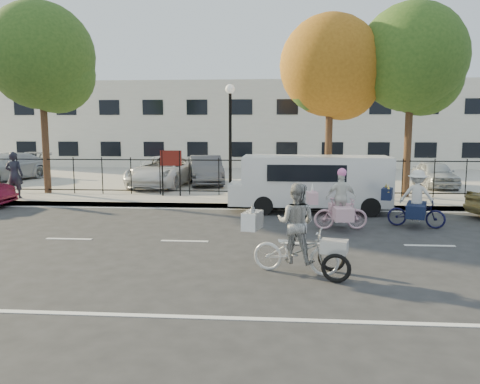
# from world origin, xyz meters

# --- Properties ---
(ground) EXTENTS (120.00, 120.00, 0.00)m
(ground) POSITION_xyz_m (0.00, 0.00, 0.00)
(ground) COLOR #333334
(road_markings) EXTENTS (60.00, 9.52, 0.01)m
(road_markings) POSITION_xyz_m (0.00, 0.00, 0.01)
(road_markings) COLOR silver
(road_markings) RESTS_ON ground
(curb) EXTENTS (60.00, 0.10, 0.15)m
(curb) POSITION_xyz_m (0.00, 5.05, 0.07)
(curb) COLOR #A8A399
(curb) RESTS_ON ground
(sidewalk) EXTENTS (60.00, 2.20, 0.15)m
(sidewalk) POSITION_xyz_m (0.00, 6.10, 0.07)
(sidewalk) COLOR #A8A399
(sidewalk) RESTS_ON ground
(parking_lot) EXTENTS (60.00, 15.60, 0.15)m
(parking_lot) POSITION_xyz_m (0.00, 15.00, 0.07)
(parking_lot) COLOR #A8A399
(parking_lot) RESTS_ON ground
(iron_fence) EXTENTS (58.00, 0.06, 1.50)m
(iron_fence) POSITION_xyz_m (0.00, 7.20, 0.90)
(iron_fence) COLOR black
(iron_fence) RESTS_ON sidewalk
(building) EXTENTS (34.00, 10.00, 6.00)m
(building) POSITION_xyz_m (0.00, 25.00, 3.00)
(building) COLOR silver
(building) RESTS_ON ground
(lamppost) EXTENTS (0.36, 0.36, 4.33)m
(lamppost) POSITION_xyz_m (0.50, 6.80, 3.11)
(lamppost) COLOR black
(lamppost) RESTS_ON sidewalk
(street_sign) EXTENTS (0.85, 0.06, 1.80)m
(street_sign) POSITION_xyz_m (-1.85, 6.80, 1.42)
(street_sign) COLOR black
(street_sign) RESTS_ON sidewalk
(zebra_trike) EXTENTS (2.08, 1.20, 1.78)m
(zebra_trike) POSITION_xyz_m (2.68, -2.39, 0.69)
(zebra_trike) COLOR silver
(zebra_trike) RESTS_ON ground
(unicorn_bike) EXTENTS (1.72, 1.20, 1.73)m
(unicorn_bike) POSITION_xyz_m (4.06, 1.70, 0.64)
(unicorn_bike) COLOR #E6AFC2
(unicorn_bike) RESTS_ON ground
(bull_bike) EXTENTS (1.83, 1.29, 1.65)m
(bull_bike) POSITION_xyz_m (6.27, 2.19, 0.66)
(bull_bike) COLOR #0F0F34
(bull_bike) RESTS_ON ground
(white_van) EXTENTS (5.34, 1.90, 1.89)m
(white_van) POSITION_xyz_m (3.51, 4.50, 1.04)
(white_van) COLOR white
(white_van) RESTS_ON ground
(pedestrian) EXTENTS (0.69, 0.49, 1.78)m
(pedestrian) POSITION_xyz_m (-7.70, 5.74, 1.04)
(pedestrian) COLOR black
(pedestrian) RESTS_ON sidewalk
(lot_car_a) EXTENTS (3.30, 5.20, 1.40)m
(lot_car_a) POSITION_xyz_m (-11.50, 11.47, 0.85)
(lot_car_a) COLOR #B0B4B8
(lot_car_a) RESTS_ON parking_lot
(lot_car_b) EXTENTS (2.76, 5.15, 1.38)m
(lot_car_b) POSITION_xyz_m (-2.95, 9.84, 0.84)
(lot_car_b) COLOR silver
(lot_car_b) RESTS_ON parking_lot
(lot_car_c) EXTENTS (2.28, 4.33, 1.36)m
(lot_car_c) POSITION_xyz_m (-1.06, 10.77, 0.83)
(lot_car_c) COLOR #4F5157
(lot_car_c) RESTS_ON parking_lot
(lot_car_d) EXTENTS (1.43, 3.48, 1.18)m
(lot_car_d) POSITION_xyz_m (9.51, 10.48, 0.74)
(lot_car_d) COLOR #B3B8BC
(lot_car_d) RESTS_ON parking_lot
(tree_west) EXTENTS (4.27, 4.27, 7.83)m
(tree_west) POSITION_xyz_m (-7.04, 7.36, 5.48)
(tree_west) COLOR #442D1D
(tree_west) RESTS_ON ground
(tree_mid) EXTENTS (3.90, 3.90, 7.15)m
(tree_mid) POSITION_xyz_m (4.47, 7.36, 5.01)
(tree_mid) COLOR #442D1D
(tree_mid) RESTS_ON ground
(tree_east) EXTENTS (4.10, 4.10, 7.52)m
(tree_east) POSITION_xyz_m (7.51, 7.36, 5.27)
(tree_east) COLOR #442D1D
(tree_east) RESTS_ON ground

